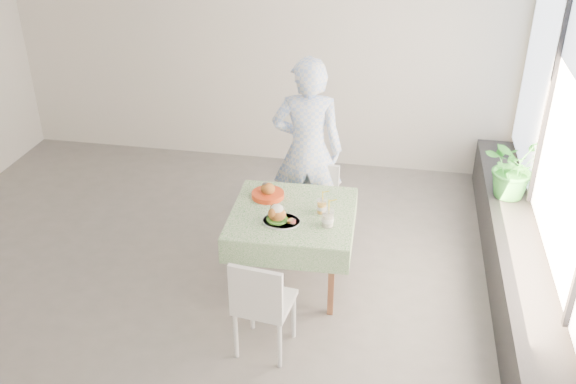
% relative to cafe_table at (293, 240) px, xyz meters
% --- Properties ---
extents(floor, '(6.00, 6.00, 0.00)m').
position_rel_cafe_table_xyz_m(floor, '(-0.86, 0.03, -0.46)').
color(floor, '#5F5C5A').
rests_on(floor, ground).
extents(wall_back, '(6.00, 0.02, 2.80)m').
position_rel_cafe_table_xyz_m(wall_back, '(-0.86, 2.53, 0.94)').
color(wall_back, silver).
rests_on(wall_back, ground).
extents(wall_front, '(6.00, 0.02, 2.80)m').
position_rel_cafe_table_xyz_m(wall_front, '(-0.86, -2.47, 0.94)').
color(wall_front, silver).
rests_on(wall_front, ground).
extents(wall_right, '(0.02, 5.00, 2.80)m').
position_rel_cafe_table_xyz_m(wall_right, '(2.14, 0.03, 0.94)').
color(wall_right, silver).
rests_on(wall_right, ground).
extents(window_pane, '(0.01, 4.80, 2.18)m').
position_rel_cafe_table_xyz_m(window_pane, '(2.11, 0.03, 1.19)').
color(window_pane, '#D1E0F9').
rests_on(window_pane, ground).
extents(window_ledge, '(0.40, 4.80, 0.50)m').
position_rel_cafe_table_xyz_m(window_ledge, '(1.94, 0.03, -0.21)').
color(window_ledge, black).
rests_on(window_ledge, ground).
extents(cafe_table, '(1.07, 1.07, 0.74)m').
position_rel_cafe_table_xyz_m(cafe_table, '(0.00, 0.00, 0.00)').
color(cafe_table, brown).
rests_on(cafe_table, ground).
extents(chair_far, '(0.43, 0.43, 0.81)m').
position_rel_cafe_table_xyz_m(chair_far, '(0.10, 0.68, -0.21)').
color(chair_far, white).
rests_on(chair_far, ground).
extents(chair_near, '(0.46, 0.46, 0.87)m').
position_rel_cafe_table_xyz_m(chair_near, '(-0.06, -0.88, -0.19)').
color(chair_near, white).
rests_on(chair_near, ground).
extents(diner, '(0.72, 0.51, 1.86)m').
position_rel_cafe_table_xyz_m(diner, '(-0.01, 0.84, 0.47)').
color(diner, '#99BAF5').
rests_on(diner, ground).
extents(main_dish, '(0.32, 0.32, 0.16)m').
position_rel_cafe_table_xyz_m(main_dish, '(-0.08, -0.19, 0.34)').
color(main_dish, white).
rests_on(main_dish, cafe_table).
extents(juice_cup_orange, '(0.09, 0.09, 0.25)m').
position_rel_cafe_table_xyz_m(juice_cup_orange, '(0.24, 0.03, 0.34)').
color(juice_cup_orange, white).
rests_on(juice_cup_orange, cafe_table).
extents(juice_cup_lemonade, '(0.11, 0.11, 0.30)m').
position_rel_cafe_table_xyz_m(juice_cup_lemonade, '(0.32, -0.17, 0.35)').
color(juice_cup_lemonade, white).
rests_on(juice_cup_lemonade, cafe_table).
extents(second_dish, '(0.29, 0.29, 0.14)m').
position_rel_cafe_table_xyz_m(second_dish, '(-0.26, 0.22, 0.32)').
color(second_dish, '#B43312').
rests_on(second_dish, cafe_table).
extents(potted_plant, '(0.74, 0.75, 0.63)m').
position_rel_cafe_table_xyz_m(potted_plant, '(1.93, 1.11, 0.36)').
color(potted_plant, '#276F25').
rests_on(potted_plant, window_ledge).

